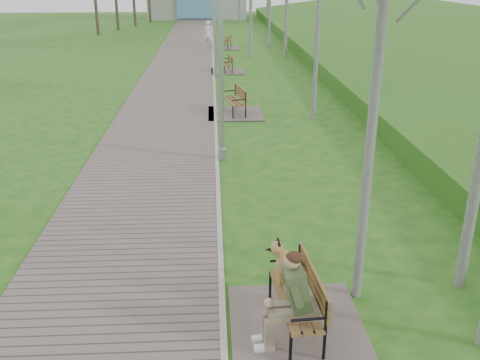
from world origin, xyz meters
name	(u,v)px	position (x,y,z in m)	size (l,w,h in m)	color
ground	(221,272)	(0.00, 0.00, 0.00)	(120.00, 120.00, 0.00)	#1F5318
walkway	(181,64)	(-1.75, 21.50, 0.02)	(3.50, 67.00, 0.04)	#6F5F59
kerb	(214,64)	(0.00, 21.50, 0.03)	(0.10, 67.00, 0.05)	#999993
embankment	(439,67)	(12.00, 20.00, 0.00)	(14.00, 70.00, 1.60)	#4E8125
bench_main	(292,302)	(0.98, -1.65, 0.48)	(1.94, 2.15, 1.69)	#6F5F59
bench_second	(234,108)	(0.68, 10.74, 0.22)	(1.94, 2.15, 1.19)	#6F5F59
bench_third	(227,68)	(0.65, 19.23, 0.18)	(1.63, 1.81, 1.00)	#6F5F59
bench_far	(226,46)	(0.88, 27.75, 0.19)	(1.69, 1.87, 1.04)	#6F5F59
lamp_post_near	(221,63)	(0.14, 5.80, 2.63)	(0.22, 0.22, 5.64)	#96989D
lamp_post_second	(215,28)	(0.08, 17.89, 2.27)	(0.19, 0.19, 4.86)	#96989D
lamp_post_third	(219,18)	(0.40, 25.79, 2.06)	(0.17, 0.17, 4.41)	#96989D
pedestrian_near	(208,34)	(-0.30, 28.31, 0.86)	(0.63, 0.41, 1.73)	white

